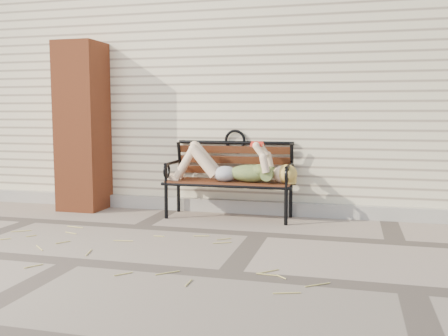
# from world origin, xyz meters

# --- Properties ---
(ground) EXTENTS (80.00, 80.00, 0.00)m
(ground) POSITION_xyz_m (0.00, 0.00, 0.00)
(ground) COLOR gray
(ground) RESTS_ON ground
(house_wall) EXTENTS (8.00, 4.00, 3.00)m
(house_wall) POSITION_xyz_m (0.00, 3.00, 1.50)
(house_wall) COLOR beige
(house_wall) RESTS_ON ground
(foundation_strip) EXTENTS (8.00, 0.10, 0.15)m
(foundation_strip) POSITION_xyz_m (0.00, 0.97, 0.07)
(foundation_strip) COLOR #AEA79D
(foundation_strip) RESTS_ON ground
(brick_pillar) EXTENTS (0.50, 0.50, 2.00)m
(brick_pillar) POSITION_xyz_m (-2.30, 0.75, 1.00)
(brick_pillar) COLOR #994322
(brick_pillar) RESTS_ON ground
(garden_bench) EXTENTS (1.51, 0.60, 0.98)m
(garden_bench) POSITION_xyz_m (-0.47, 0.76, 0.55)
(garden_bench) COLOR black
(garden_bench) RESTS_ON ground
(reading_woman) EXTENTS (1.42, 0.32, 0.45)m
(reading_woman) POSITION_xyz_m (-0.46, 0.64, 0.58)
(reading_woman) COLOR #093243
(reading_woman) RESTS_ON ground
(straw_scatter) EXTENTS (2.88, 1.61, 0.01)m
(straw_scatter) POSITION_xyz_m (-0.72, -0.86, 0.01)
(straw_scatter) COLOR #CEBD64
(straw_scatter) RESTS_ON ground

